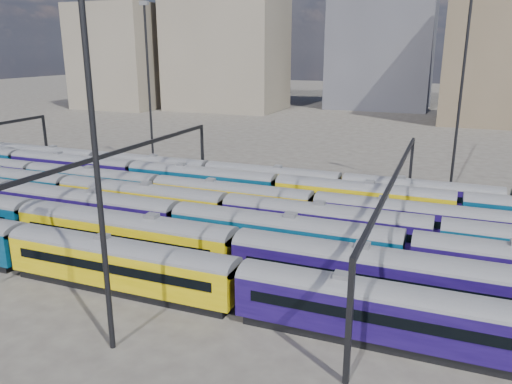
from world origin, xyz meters
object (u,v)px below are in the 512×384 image
(rake_1, at_px, (371,270))
(mast_2, at_px, (94,137))
(rake_2, at_px, (87,206))
(rake_0, at_px, (239,281))

(rake_1, xyz_separation_m, mast_2, (-14.73, -12.00, 11.10))
(rake_1, relative_size, rake_2, 1.43)
(rake_2, bearing_deg, rake_0, -24.63)
(rake_0, distance_m, rake_1, 10.01)
(rake_2, relative_size, mast_2, 4.23)
(rake_1, height_order, mast_2, mast_2)
(rake_0, bearing_deg, rake_1, 29.96)
(rake_2, distance_m, mast_2, 25.72)
(rake_0, bearing_deg, rake_2, 155.37)
(mast_2, bearing_deg, rake_1, 39.17)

